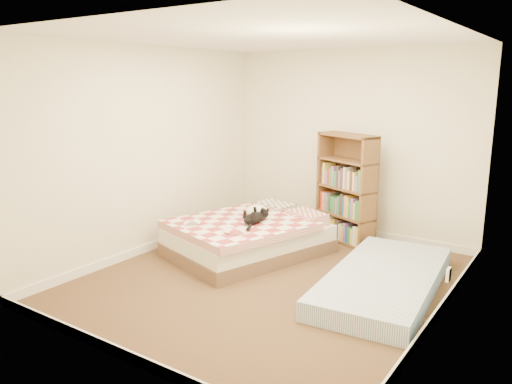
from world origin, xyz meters
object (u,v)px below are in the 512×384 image
Objects in this scene: white_dog at (257,211)px; bookshelf at (346,202)px; black_cat at (256,217)px; bed at (250,236)px; floor_mattress at (384,280)px.

bookshelf is at bearing 44.34° from white_dog.
black_cat reaches higher than white_dog.
floor_mattress is (1.76, -0.14, -0.12)m from bed.
white_dog is at bearing 122.26° from black_cat.
bed is 1.77m from floor_mattress.
bed is 1.40m from bookshelf.
black_cat is 1.95× the size of white_dog.
floor_mattress is 3.45× the size of black_cat.
white_dog reaches higher than bed.
bookshelf is 4.42× the size of white_dog.
bookshelf is 1.68m from floor_mattress.
bed is 1.48× the size of bookshelf.
bookshelf is 1.36m from black_cat.
black_cat is at bearing -13.09° from bed.
bed is at bearing 170.24° from floor_mattress.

